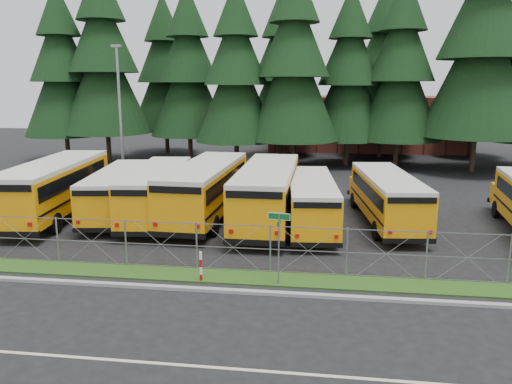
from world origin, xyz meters
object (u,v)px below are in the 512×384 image
at_px(bus_4, 268,194).
at_px(bus_5, 311,203).
at_px(bus_0, 58,189).
at_px(bus_2, 159,193).
at_px(light_standard, 120,111).
at_px(bus_6, 386,199).
at_px(bus_3, 207,190).
at_px(striped_bollard, 201,267).
at_px(bus_1, 121,193).
at_px(street_sign, 279,233).

bearing_deg(bus_4, bus_5, -14.12).
xyz_separation_m(bus_0, bus_2, (5.80, 0.44, -0.16)).
bearing_deg(light_standard, bus_6, -24.14).
height_order(bus_0, bus_4, bus_0).
height_order(bus_3, bus_4, bus_4).
height_order(bus_2, striped_bollard, bus_2).
distance_m(bus_3, striped_bollard, 9.55).
height_order(bus_3, bus_6, bus_3).
xyz_separation_m(bus_5, bus_6, (3.99, 1.24, 0.05)).
height_order(bus_0, bus_1, bus_0).
bearing_deg(striped_bollard, bus_0, 140.73).
relative_size(bus_0, striped_bollard, 10.10).
xyz_separation_m(bus_2, striped_bollard, (4.59, -8.94, -0.83)).
height_order(bus_5, street_sign, street_sign).
bearing_deg(bus_1, street_sign, -50.24).
bearing_deg(street_sign, bus_6, 61.87).
distance_m(bus_3, bus_4, 3.55).
bearing_deg(bus_5, bus_1, 170.47).
relative_size(bus_1, striped_bollard, 8.46).
distance_m(bus_5, street_sign, 8.17).
relative_size(bus_1, light_standard, 1.00).
relative_size(bus_4, bus_6, 1.15).
bearing_deg(street_sign, bus_4, 98.75).
xyz_separation_m(bus_2, bus_4, (6.22, -0.21, 0.13)).
distance_m(bus_1, bus_3, 5.03).
relative_size(bus_1, bus_4, 0.85).
relative_size(bus_6, striped_bollard, 8.68).
height_order(bus_2, bus_4, bus_4).
xyz_separation_m(bus_2, street_sign, (7.56, -8.88, 0.60)).
height_order(bus_0, light_standard, light_standard).
xyz_separation_m(bus_1, bus_3, (5.01, 0.27, 0.23)).
bearing_deg(bus_3, bus_0, -172.25).
relative_size(bus_0, bus_2, 1.11).
height_order(bus_4, street_sign, bus_4).
height_order(bus_5, striped_bollard, bus_5).
bearing_deg(bus_2, bus_5, -11.88).
relative_size(bus_3, bus_5, 1.19).
bearing_deg(street_sign, bus_0, 147.73).
height_order(bus_1, bus_6, bus_6).
relative_size(bus_6, light_standard, 1.03).
relative_size(bus_1, bus_5, 1.01).
xyz_separation_m(bus_5, light_standard, (-14.12, 9.35, 4.19)).
bearing_deg(street_sign, striped_bollard, -178.88).
distance_m(bus_6, street_sign, 10.58).
bearing_deg(light_standard, bus_3, -44.59).
height_order(bus_4, light_standard, light_standard).
bearing_deg(street_sign, bus_1, 137.63).
height_order(street_sign, light_standard, light_standard).
distance_m(bus_3, bus_6, 9.82).
height_order(bus_0, bus_2, bus_0).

